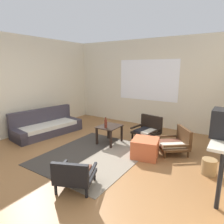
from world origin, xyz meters
TOP-DOWN VIEW (x-y plane):
  - ground_plane at (0.00, 0.00)m, footprint 7.80×7.80m
  - far_wall_with_window at (0.00, 3.06)m, footprint 5.60×0.13m
  - side_wall_left at (-2.66, 0.30)m, footprint 0.12×6.60m
  - area_rug at (-0.02, 0.24)m, footprint 1.88×2.27m
  - couch at (-2.00, 0.64)m, footprint 0.99×1.95m
  - coffee_table at (-0.12, 1.02)m, footprint 0.48×0.58m
  - armchair_by_window at (0.55, 1.84)m, footprint 0.72×0.65m
  - armchair_striped_foreground at (0.49, -0.86)m, footprint 0.72×0.71m
  - armchair_corner at (1.40, 1.35)m, footprint 0.85×0.85m
  - ottoman_orange at (0.94, 0.78)m, footprint 0.62×0.62m
  - glass_bottle at (-0.12, 0.86)m, footprint 0.07×0.07m
  - wicker_basket at (2.16, 0.76)m, footprint 0.25×0.25m

SIDE VIEW (x-z plane):
  - ground_plane at x=0.00m, z-range 0.00..0.00m
  - area_rug at x=-0.02m, z-range 0.00..0.01m
  - wicker_basket at x=2.16m, z-range 0.00..0.28m
  - ottoman_orange at x=0.94m, z-range 0.00..0.39m
  - couch at x=-2.00m, z-range -0.14..0.56m
  - armchair_corner at x=1.40m, z-range -0.04..0.52m
  - armchair_striped_foreground at x=0.49m, z-range -0.01..0.51m
  - armchair_by_window at x=0.55m, z-range -0.03..0.57m
  - coffee_table at x=-0.12m, z-range 0.13..0.57m
  - glass_bottle at x=-0.12m, z-range 0.42..0.67m
  - side_wall_left at x=-2.66m, z-range 0.00..2.70m
  - far_wall_with_window at x=0.00m, z-range 0.00..2.70m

